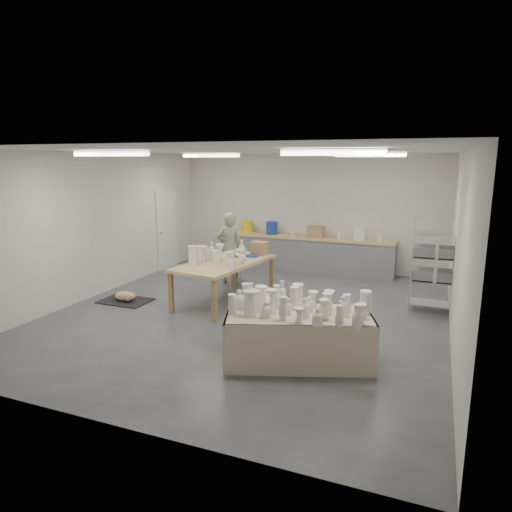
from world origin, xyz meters
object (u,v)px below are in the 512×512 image
at_px(potter, 230,248).
at_px(red_stool, 235,270).
at_px(drying_table, 298,333).
at_px(work_table, 226,260).

bearing_deg(potter, red_stool, -101.62).
distance_m(drying_table, work_table, 3.11).
height_order(work_table, potter, potter).
xyz_separation_m(drying_table, work_table, (-2.18, 2.18, 0.43)).
xyz_separation_m(drying_table, red_stool, (-2.69, 3.75, -0.17)).
height_order(drying_table, red_stool, drying_table).
distance_m(work_table, potter, 1.40).
xyz_separation_m(work_table, red_stool, (-0.51, 1.57, -0.60)).
bearing_deg(work_table, red_stool, 116.77).
distance_m(drying_table, potter, 4.42).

